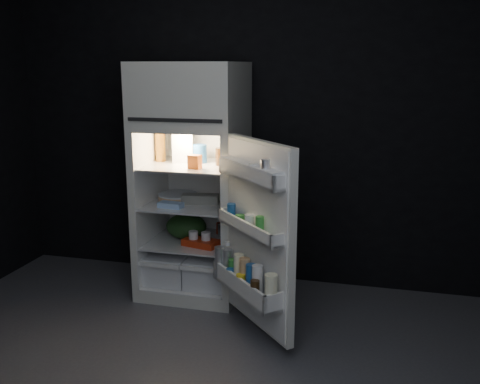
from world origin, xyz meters
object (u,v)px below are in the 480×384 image
(refrigerator, at_px, (194,172))
(egg_carton, at_px, (200,199))
(yogurt_tray, at_px, (201,243))
(fridge_door, at_px, (255,239))
(milk_jug, at_px, (182,146))

(refrigerator, distance_m, egg_carton, 0.21)
(refrigerator, relative_size, yogurt_tray, 6.66)
(egg_carton, relative_size, yogurt_tray, 1.04)
(fridge_door, relative_size, milk_jug, 5.08)
(refrigerator, bearing_deg, yogurt_tray, -57.43)
(milk_jug, height_order, egg_carton, milk_jug)
(milk_jug, height_order, yogurt_tray, milk_jug)
(refrigerator, bearing_deg, milk_jug, 156.77)
(fridge_door, relative_size, egg_carton, 4.38)
(milk_jug, relative_size, egg_carton, 0.86)
(egg_carton, bearing_deg, yogurt_tray, -80.23)
(refrigerator, xyz_separation_m, egg_carton, (0.07, -0.05, -0.19))
(fridge_door, height_order, yogurt_tray, fridge_door)
(refrigerator, height_order, yogurt_tray, refrigerator)
(refrigerator, relative_size, milk_jug, 7.42)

